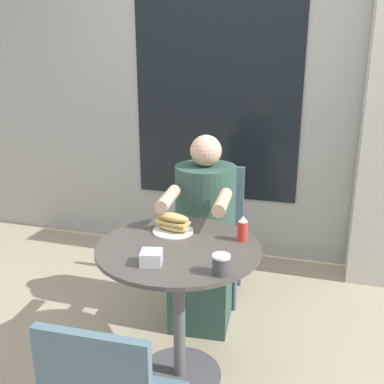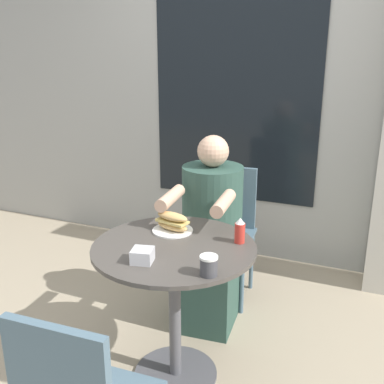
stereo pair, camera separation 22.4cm
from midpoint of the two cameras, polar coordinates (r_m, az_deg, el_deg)
ground_plane at (r=2.51m, az=0.67°, el=-22.26°), size 8.00×8.00×0.00m
storefront_wall at (r=3.48m, az=11.13°, el=13.78°), size 8.00×0.09×2.80m
cafe_table at (r=2.20m, az=0.72°, el=-11.38°), size 0.78×0.78×0.73m
diner_chair at (r=3.03m, az=6.58°, el=-3.60°), size 0.41×0.41×0.87m
seated_diner at (r=2.73m, az=4.69°, el=-6.62°), size 0.41×0.66×1.15m
sandwich_on_plate at (r=2.26m, az=0.33°, el=-4.06°), size 0.21×0.21×0.10m
drink_cup at (r=1.85m, az=5.66°, el=-9.35°), size 0.08×0.08×0.08m
napkin_box at (r=1.95m, az=-3.04°, el=-8.14°), size 0.11×0.11×0.06m
condiment_bottle at (r=2.15m, az=9.08°, el=-4.94°), size 0.05×0.05×0.12m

